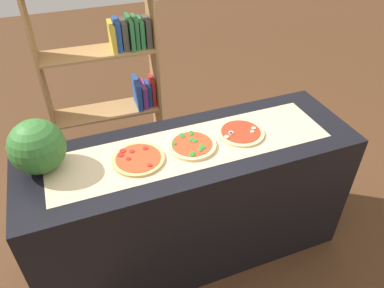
{
  "coord_description": "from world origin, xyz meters",
  "views": [
    {
      "loc": [
        -0.61,
        -1.59,
        2.29
      ],
      "look_at": [
        0.0,
        0.0,
        0.97
      ],
      "focal_mm": 34.3,
      "sensor_mm": 36.0,
      "label": 1
    }
  ],
  "objects_px": {
    "pizza_pepperoni_0": "(138,159)",
    "pizza_spinach_1": "(192,145)",
    "pizza_mushroom_2": "(241,132)",
    "watermelon": "(37,147)",
    "bookshelf": "(117,82)"
  },
  "relations": [
    {
      "from": "watermelon",
      "to": "bookshelf",
      "type": "height_order",
      "value": "bookshelf"
    },
    {
      "from": "pizza_mushroom_2",
      "to": "watermelon",
      "type": "xyz_separation_m",
      "value": [
        -1.16,
        0.1,
        0.14
      ]
    },
    {
      "from": "pizza_pepperoni_0",
      "to": "watermelon",
      "type": "relative_size",
      "value": 1.0
    },
    {
      "from": "watermelon",
      "to": "bookshelf",
      "type": "relative_size",
      "value": 0.18
    },
    {
      "from": "bookshelf",
      "to": "watermelon",
      "type": "bearing_deg",
      "value": -119.38
    },
    {
      "from": "pizza_pepperoni_0",
      "to": "watermelon",
      "type": "distance_m",
      "value": 0.53
    },
    {
      "from": "pizza_pepperoni_0",
      "to": "pizza_spinach_1",
      "type": "bearing_deg",
      "value": 0.69
    },
    {
      "from": "pizza_pepperoni_0",
      "to": "watermelon",
      "type": "height_order",
      "value": "watermelon"
    },
    {
      "from": "bookshelf",
      "to": "pizza_pepperoni_0",
      "type": "bearing_deg",
      "value": -95.26
    },
    {
      "from": "pizza_pepperoni_0",
      "to": "pizza_mushroom_2",
      "type": "xyz_separation_m",
      "value": [
        0.65,
        0.02,
        -0.0
      ]
    },
    {
      "from": "pizza_pepperoni_0",
      "to": "watermelon",
      "type": "bearing_deg",
      "value": 166.14
    },
    {
      "from": "pizza_spinach_1",
      "to": "pizza_mushroom_2",
      "type": "xyz_separation_m",
      "value": [
        0.33,
        0.02,
        -0.0
      ]
    },
    {
      "from": "pizza_mushroom_2",
      "to": "bookshelf",
      "type": "relative_size",
      "value": 0.18
    },
    {
      "from": "pizza_pepperoni_0",
      "to": "pizza_mushroom_2",
      "type": "bearing_deg",
      "value": 1.77
    },
    {
      "from": "pizza_spinach_1",
      "to": "watermelon",
      "type": "relative_size",
      "value": 0.97
    }
  ]
}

